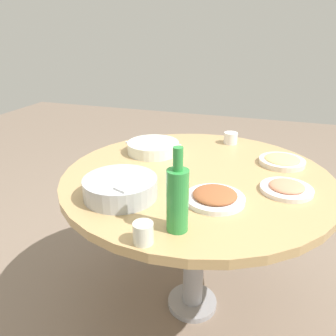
# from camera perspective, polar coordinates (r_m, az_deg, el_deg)

# --- Properties ---
(ground) EXTENTS (8.00, 8.00, 0.00)m
(ground) POSITION_cam_1_polar(r_m,az_deg,el_deg) (1.91, 4.12, -22.11)
(ground) COLOR #7B6859
(round_dining_table) EXTENTS (1.18, 1.18, 0.75)m
(round_dining_table) POSITION_cam_1_polar(r_m,az_deg,el_deg) (1.51, 4.84, -3.94)
(round_dining_table) COLOR #99999E
(round_dining_table) RESTS_ON ground
(rice_bowl) EXTENTS (0.28, 0.28, 0.08)m
(rice_bowl) POSITION_cam_1_polar(r_m,az_deg,el_deg) (1.27, -8.09, -3.24)
(rice_bowl) COLOR #B2B5BA
(rice_bowl) RESTS_ON round_dining_table
(soup_bowl) EXTENTS (0.29, 0.26, 0.06)m
(soup_bowl) POSITION_cam_1_polar(r_m,az_deg,el_deg) (1.71, -2.53, 3.49)
(soup_bowl) COLOR white
(soup_bowl) RESTS_ON round_dining_table
(dish_noodles) EXTENTS (0.21, 0.21, 0.04)m
(dish_noodles) POSITION_cam_1_polar(r_m,az_deg,el_deg) (1.65, 18.84, 1.19)
(dish_noodles) COLOR silver
(dish_noodles) RESTS_ON round_dining_table
(dish_shrimp) EXTENTS (0.20, 0.20, 0.04)m
(dish_shrimp) POSITION_cam_1_polar(r_m,az_deg,el_deg) (1.39, 19.55, -3.22)
(dish_shrimp) COLOR white
(dish_shrimp) RESTS_ON round_dining_table
(dish_stirfry) EXTENTS (0.22, 0.22, 0.04)m
(dish_stirfry) POSITION_cam_1_polar(r_m,az_deg,el_deg) (1.25, 7.98, -4.86)
(dish_stirfry) COLOR white
(dish_stirfry) RESTS_ON round_dining_table
(green_bottle) EXTENTS (0.07, 0.07, 0.28)m
(green_bottle) POSITION_cam_1_polar(r_m,az_deg,el_deg) (1.03, 1.63, -5.16)
(green_bottle) COLOR green
(green_bottle) RESTS_ON round_dining_table
(tea_cup_near) EXTENTS (0.06, 0.06, 0.07)m
(tea_cup_near) POSITION_cam_1_polar(r_m,az_deg,el_deg) (1.01, -4.24, -10.98)
(tea_cup_near) COLOR silver
(tea_cup_near) RESTS_ON round_dining_table
(tea_cup_far) EXTENTS (0.07, 0.07, 0.06)m
(tea_cup_far) POSITION_cam_1_polar(r_m,az_deg,el_deg) (1.87, 10.62, 5.04)
(tea_cup_far) COLOR silver
(tea_cup_far) RESTS_ON round_dining_table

